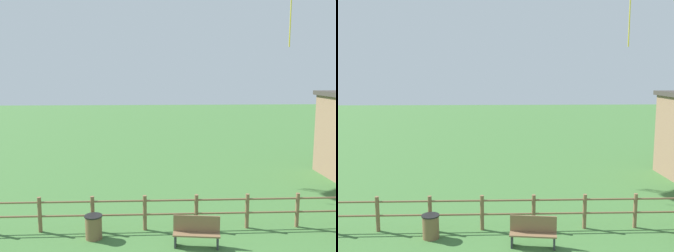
{
  "view_description": "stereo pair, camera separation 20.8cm",
  "coord_description": "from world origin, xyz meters",
  "views": [
    {
      "loc": [
        -0.73,
        -6.44,
        5.7
      ],
      "look_at": [
        0.0,
        8.59,
        3.55
      ],
      "focal_mm": 40.0,
      "sensor_mm": 36.0,
      "label": 1
    },
    {
      "loc": [
        -0.52,
        -6.45,
        5.7
      ],
      "look_at": [
        0.0,
        8.59,
        3.55
      ],
      "focal_mm": 40.0,
      "sensor_mm": 36.0,
      "label": 2
    }
  ],
  "objects": [
    {
      "name": "trash_bin",
      "position": [
        -2.7,
        5.95,
        0.42
      ],
      "size": [
        0.62,
        0.62,
        0.84
      ],
      "color": "brown",
      "rests_on": "ground_plane"
    },
    {
      "name": "wooden_fence",
      "position": [
        -0.0,
        6.59,
        0.73
      ],
      "size": [
        20.84,
        0.14,
        1.3
      ],
      "color": "brown",
      "rests_on": "ground_plane"
    },
    {
      "name": "park_bench_near_fence",
      "position": [
        0.78,
        5.21,
        0.52
      ],
      "size": [
        1.58,
        0.6,
        1.01
      ],
      "color": "brown",
      "rests_on": "ground_plane"
    }
  ]
}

